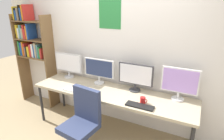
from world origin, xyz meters
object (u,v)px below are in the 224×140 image
at_px(monitor_center_left, 99,70).
at_px(coffee_mug, 143,100).
at_px(desk, 111,94).
at_px(keyboard_left, 73,90).
at_px(bookshelf, 32,44).
at_px(monitor_far_right, 180,83).
at_px(office_chair, 82,130).
at_px(monitor_far_left, 68,64).
at_px(monitor_center_right, 135,76).
at_px(keyboard_right, 140,106).
at_px(computer_mouse, 97,93).

xyz_separation_m(monitor_center_left, coffee_mug, (0.90, -0.33, -0.21)).
relative_size(desk, keyboard_left, 7.89).
bearing_deg(bookshelf, monitor_far_right, -0.37).
relative_size(office_chair, keyboard_left, 2.98).
bearing_deg(coffee_mug, bookshelf, 171.99).
relative_size(monitor_far_left, monitor_center_right, 1.04).
bearing_deg(keyboard_right, office_chair, -149.70).
bearing_deg(desk, monitor_center_right, 32.71).
bearing_deg(bookshelf, desk, -6.86).
height_order(keyboard_left, keyboard_right, same).
bearing_deg(office_chair, coffee_mug, 36.33).
relative_size(computer_mouse, coffee_mug, 0.91).
height_order(desk, monitor_far_right, monitor_far_right).
height_order(office_chair, coffee_mug, office_chair).
relative_size(desk, monitor_center_left, 4.69).
bearing_deg(keyboard_right, desk, 157.67).
relative_size(desk, monitor_center_right, 4.67).
height_order(desk, monitor_center_left, monitor_center_left).
distance_m(monitor_center_left, monitor_center_right, 0.66).
bearing_deg(keyboard_right, keyboard_left, 180.00).
bearing_deg(coffee_mug, monitor_center_left, 159.75).
bearing_deg(office_chair, desk, 78.44).
relative_size(desk, monitor_far_right, 5.11).
height_order(computer_mouse, coffee_mug, coffee_mug).
bearing_deg(keyboard_left, keyboard_right, 0.00).
relative_size(monitor_center_right, computer_mouse, 5.85).
xyz_separation_m(desk, keyboard_right, (0.56, -0.23, 0.06)).
distance_m(bookshelf, monitor_center_left, 1.62).
relative_size(monitor_center_left, monitor_center_right, 1.00).
bearing_deg(monitor_far_left, monitor_center_left, -0.00).
height_order(bookshelf, keyboard_left, bookshelf).
bearing_deg(desk, monitor_center_left, 147.29).
bearing_deg(keyboard_left, monitor_far_right, 15.91).
bearing_deg(monitor_far_left, computer_mouse, -24.79).
height_order(monitor_center_left, computer_mouse, monitor_center_left).
height_order(desk, bookshelf, bookshelf).
relative_size(office_chair, monitor_far_left, 1.69).
bearing_deg(coffee_mug, monitor_far_left, 168.00).
height_order(bookshelf, monitor_center_right, bookshelf).
bearing_deg(monitor_far_right, computer_mouse, -161.00).
distance_m(monitor_far_left, keyboard_left, 0.67).
distance_m(monitor_center_left, keyboard_right, 1.02).
relative_size(bookshelf, keyboard_left, 6.18).
bearing_deg(monitor_far_right, keyboard_right, -134.31).
xyz_separation_m(monitor_center_right, computer_mouse, (-0.48, -0.39, -0.24)).
bearing_deg(monitor_far_right, keyboard_left, -164.09).
bearing_deg(coffee_mug, computer_mouse, -175.24).
bearing_deg(monitor_far_right, office_chair, -142.99).
height_order(monitor_far_left, monitor_center_left, monitor_far_left).
height_order(office_chair, keyboard_right, office_chair).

